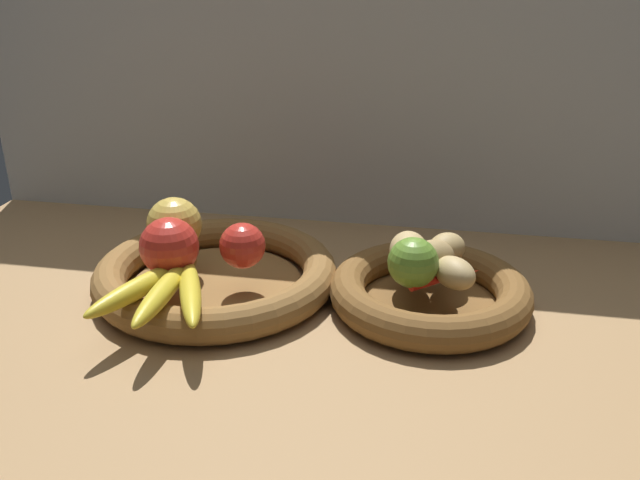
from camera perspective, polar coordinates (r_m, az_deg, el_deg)
ground_plane at (r=95.66cm, az=1.17°, el=-5.67°), size 140.00×90.00×3.00cm
back_wall at (r=114.72cm, az=3.85°, el=14.56°), size 140.00×3.00×55.00cm
fruit_bowl_left at (r=97.37cm, az=-8.93°, el=-2.93°), size 35.16×35.16×4.90cm
fruit_bowl_right at (r=92.39cm, az=9.44°, el=-4.46°), size 27.70×27.70×4.90cm
apple_golden_left at (r=98.47cm, az=-12.45°, el=1.32°), size 7.98×7.98×7.98cm
apple_red_front at (r=91.08cm, az=-12.88°, el=-0.56°), size 7.99×7.99×7.99cm
apple_red_right at (r=91.69cm, az=-6.71°, el=-0.48°), size 6.40×6.40×6.40cm
banana_bunch_front at (r=85.75cm, az=-13.21°, el=-4.12°), size 15.80×19.24×2.67cm
potato_oblong at (r=92.64cm, az=7.63°, el=-0.86°), size 5.82×8.74×4.67cm
potato_small at (r=87.70cm, az=11.50°, el=-2.79°), size 7.66×7.85×4.11cm
potato_back at (r=93.98cm, az=10.84°, el=-0.76°), size 7.38×7.67×4.55cm
potato_large at (r=90.14cm, az=9.65°, el=-1.57°), size 8.01×7.59×5.06cm
lime_near at (r=86.57cm, az=8.03°, el=-1.95°), size 6.70×6.70×6.70cm
chili_pepper at (r=88.82cm, az=10.81°, el=-3.18°), size 9.99×7.53×1.91cm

